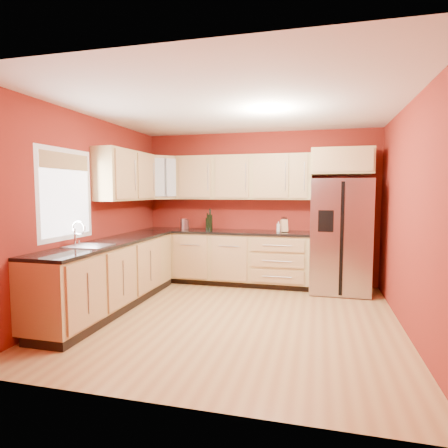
{
  "coord_description": "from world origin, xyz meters",
  "views": [
    {
      "loc": [
        1.01,
        -4.47,
        1.59
      ],
      "look_at": [
        -0.34,
        0.9,
        1.1
      ],
      "focal_mm": 30.0,
      "sensor_mm": 36.0,
      "label": 1
    }
  ],
  "objects_px": {
    "refrigerator": "(340,236)",
    "soap_dispenser": "(278,227)",
    "canister_left": "(184,224)",
    "knife_block": "(284,226)",
    "wine_bottle_a": "(207,222)"
  },
  "relations": [
    {
      "from": "refrigerator",
      "to": "soap_dispenser",
      "type": "bearing_deg",
      "value": 173.01
    },
    {
      "from": "soap_dispenser",
      "to": "canister_left",
      "type": "bearing_deg",
      "value": -178.91
    },
    {
      "from": "refrigerator",
      "to": "knife_block",
      "type": "height_order",
      "value": "refrigerator"
    },
    {
      "from": "knife_block",
      "to": "canister_left",
      "type": "bearing_deg",
      "value": 157.28
    },
    {
      "from": "refrigerator",
      "to": "canister_left",
      "type": "distance_m",
      "value": 2.63
    },
    {
      "from": "canister_left",
      "to": "wine_bottle_a",
      "type": "relative_size",
      "value": 0.63
    },
    {
      "from": "wine_bottle_a",
      "to": "soap_dispenser",
      "type": "bearing_deg",
      "value": 1.78
    },
    {
      "from": "soap_dispenser",
      "to": "wine_bottle_a",
      "type": "bearing_deg",
      "value": -178.22
    },
    {
      "from": "soap_dispenser",
      "to": "knife_block",
      "type": "bearing_deg",
      "value": -15.12
    },
    {
      "from": "refrigerator",
      "to": "knife_block",
      "type": "distance_m",
      "value": 0.89
    },
    {
      "from": "knife_block",
      "to": "soap_dispenser",
      "type": "relative_size",
      "value": 1.23
    },
    {
      "from": "canister_left",
      "to": "knife_block",
      "type": "height_order",
      "value": "knife_block"
    },
    {
      "from": "refrigerator",
      "to": "wine_bottle_a",
      "type": "height_order",
      "value": "refrigerator"
    },
    {
      "from": "canister_left",
      "to": "wine_bottle_a",
      "type": "xyz_separation_m",
      "value": [
        0.44,
        -0.01,
        0.05
      ]
    },
    {
      "from": "canister_left",
      "to": "wine_bottle_a",
      "type": "distance_m",
      "value": 0.44
    }
  ]
}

